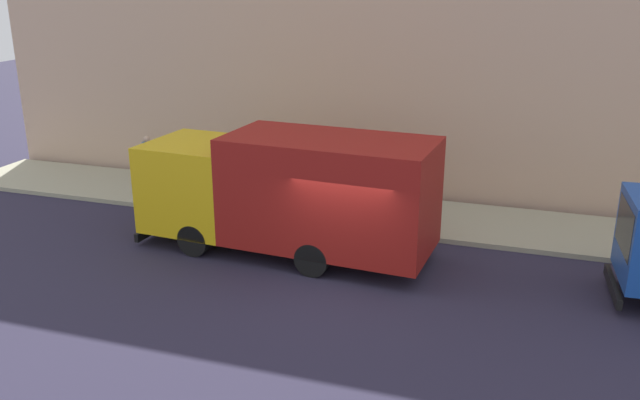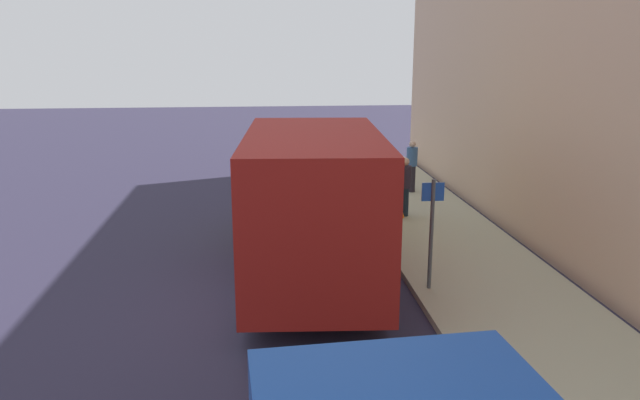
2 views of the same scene
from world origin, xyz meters
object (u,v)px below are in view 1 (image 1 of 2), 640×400
object	(u,v)px
traffic_cone_orange	(212,193)
pedestrian_walking	(211,173)
large_utility_truck	(289,190)
pedestrian_standing	(148,159)
street_sign_post	(365,182)

from	to	relation	value
traffic_cone_orange	pedestrian_walking	bearing A→B (deg)	29.91
pedestrian_walking	traffic_cone_orange	bearing A→B (deg)	-178.11
large_utility_truck	pedestrian_walking	world-z (taller)	large_utility_truck
pedestrian_standing	traffic_cone_orange	bearing A→B (deg)	-15.75
traffic_cone_orange	street_sign_post	size ratio (longest dim) A/B	0.29
traffic_cone_orange	street_sign_post	world-z (taller)	street_sign_post
street_sign_post	traffic_cone_orange	bearing A→B (deg)	84.34
traffic_cone_orange	large_utility_truck	bearing A→B (deg)	-126.38
traffic_cone_orange	pedestrian_standing	bearing A→B (deg)	68.86
large_utility_truck	pedestrian_standing	world-z (taller)	large_utility_truck
large_utility_truck	traffic_cone_orange	size ratio (longest dim) A/B	12.63
pedestrian_walking	pedestrian_standing	size ratio (longest dim) A/B	0.99
pedestrian_walking	street_sign_post	size ratio (longest dim) A/B	0.75
pedestrian_standing	traffic_cone_orange	size ratio (longest dim) A/B	2.67
pedestrian_walking	traffic_cone_orange	size ratio (longest dim) A/B	2.64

